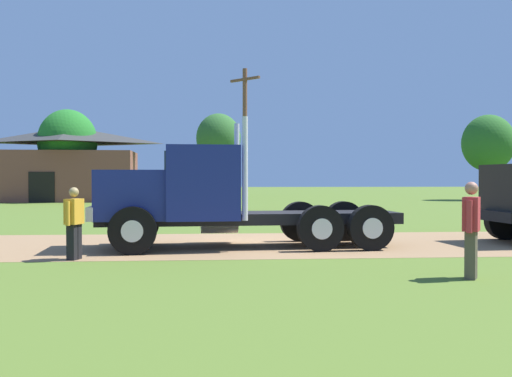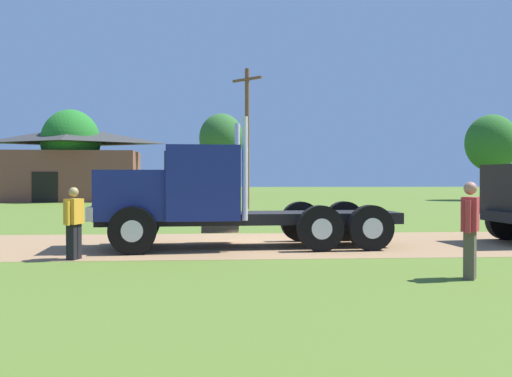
{
  "view_description": "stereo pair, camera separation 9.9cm",
  "coord_description": "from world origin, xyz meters",
  "px_view_note": "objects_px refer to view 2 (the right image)",
  "views": [
    {
      "loc": [
        -0.87,
        -15.74,
        1.77
      ],
      "look_at": [
        0.28,
        -1.13,
        1.51
      ],
      "focal_mm": 41.61,
      "sensor_mm": 36.0,
      "label": 1
    },
    {
      "loc": [
        -0.77,
        -15.74,
        1.77
      ],
      "look_at": [
        0.28,
        -1.13,
        1.51
      ],
      "focal_mm": 41.61,
      "sensor_mm": 36.0,
      "label": 2
    }
  ],
  "objects_px": {
    "truck_foreground_white": "(203,198)",
    "visitor_walking_mid": "(74,221)",
    "visitor_by_barrel": "(470,227)",
    "utility_pole_near": "(247,135)",
    "shed_building": "(74,165)"
  },
  "relations": [
    {
      "from": "visitor_walking_mid",
      "to": "shed_building",
      "type": "relative_size",
      "value": 0.15
    },
    {
      "from": "shed_building",
      "to": "truck_foreground_white",
      "type": "bearing_deg",
      "value": -71.53
    },
    {
      "from": "truck_foreground_white",
      "to": "visitor_by_barrel",
      "type": "distance_m",
      "value": 6.9
    },
    {
      "from": "truck_foreground_white",
      "to": "visitor_walking_mid",
      "type": "height_order",
      "value": "truck_foreground_white"
    },
    {
      "from": "shed_building",
      "to": "utility_pole_near",
      "type": "distance_m",
      "value": 17.87
    },
    {
      "from": "visitor_walking_mid",
      "to": "visitor_by_barrel",
      "type": "distance_m",
      "value": 8.06
    },
    {
      "from": "truck_foreground_white",
      "to": "visitor_walking_mid",
      "type": "distance_m",
      "value": 3.44
    },
    {
      "from": "truck_foreground_white",
      "to": "utility_pole_near",
      "type": "xyz_separation_m",
      "value": [
        2.17,
        18.48,
        2.98
      ]
    },
    {
      "from": "visitor_walking_mid",
      "to": "utility_pole_near",
      "type": "bearing_deg",
      "value": 76.47
    },
    {
      "from": "truck_foreground_white",
      "to": "visitor_walking_mid",
      "type": "bearing_deg",
      "value": -143.99
    },
    {
      "from": "truck_foreground_white",
      "to": "shed_building",
      "type": "bearing_deg",
      "value": 108.47
    },
    {
      "from": "visitor_walking_mid",
      "to": "truck_foreground_white",
      "type": "bearing_deg",
      "value": 36.01
    },
    {
      "from": "visitor_by_barrel",
      "to": "utility_pole_near",
      "type": "xyz_separation_m",
      "value": [
        -2.55,
        23.49,
        3.31
      ]
    },
    {
      "from": "truck_foreground_white",
      "to": "visitor_by_barrel",
      "type": "xyz_separation_m",
      "value": [
        4.72,
        -5.01,
        -0.34
      ]
    },
    {
      "from": "visitor_walking_mid",
      "to": "visitor_by_barrel",
      "type": "xyz_separation_m",
      "value": [
        7.48,
        -3.01,
        0.08
      ]
    }
  ]
}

